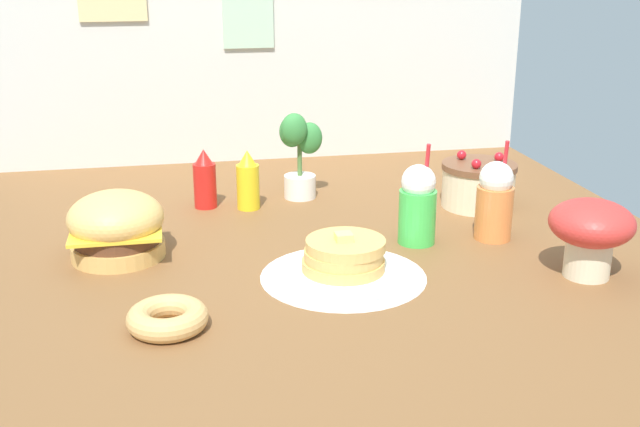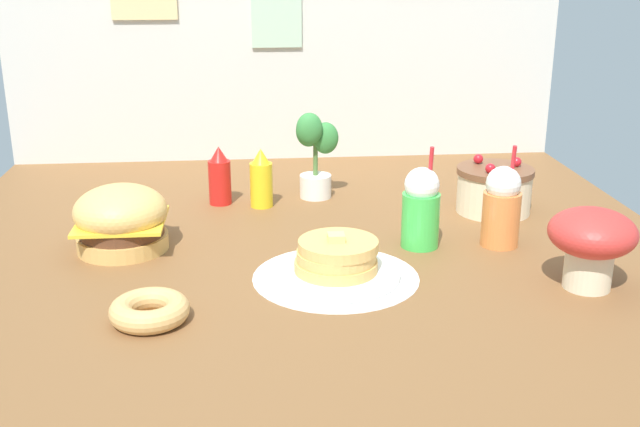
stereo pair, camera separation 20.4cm
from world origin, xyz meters
TOP-DOWN VIEW (x-y plane):
  - ground_plane at (0.00, 0.00)m, footprint 2.08×2.18m
  - back_wall at (-0.00, 1.08)m, footprint 2.08×0.04m
  - doily_mat at (0.06, -0.11)m, footprint 0.41×0.41m
  - burger at (-0.50, 0.14)m, footprint 0.25×0.25m
  - pancake_stack at (0.06, -0.11)m, footprint 0.32×0.32m
  - layer_cake at (0.60, 0.35)m, footprint 0.23×0.23m
  - ketchup_bottle at (-0.24, 0.52)m, footprint 0.07×0.07m
  - mustard_bottle at (-0.11, 0.48)m, footprint 0.07×0.07m
  - cream_soda_cup at (0.31, 0.08)m, footprint 0.10×0.10m
  - orange_float_cup at (0.53, 0.07)m, footprint 0.10×0.10m
  - donut_pink_glaze at (-0.37, -0.31)m, footprint 0.17×0.17m
  - potted_plant at (0.06, 0.56)m, footprint 0.14×0.11m
  - mushroom_stool at (0.65, -0.22)m, footprint 0.21×0.21m

SIDE VIEW (x-z plane):
  - ground_plane at x=0.00m, z-range -0.02..0.00m
  - doily_mat at x=0.06m, z-range 0.00..0.00m
  - donut_pink_glaze at x=-0.37m, z-range 0.00..0.05m
  - pancake_stack at x=0.06m, z-range -0.01..0.10m
  - layer_cake at x=0.60m, z-range -0.01..0.16m
  - burger at x=-0.50m, z-range 0.00..0.17m
  - ketchup_bottle at x=-0.24m, z-range -0.01..0.18m
  - mustard_bottle at x=-0.11m, z-range -0.01..0.18m
  - cream_soda_cup at x=0.31m, z-range -0.03..0.25m
  - orange_float_cup at x=0.53m, z-range -0.03..0.25m
  - mushroom_stool at x=0.65m, z-range 0.02..0.22m
  - potted_plant at x=0.06m, z-range 0.01..0.30m
  - back_wall at x=0.00m, z-range 0.00..1.08m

